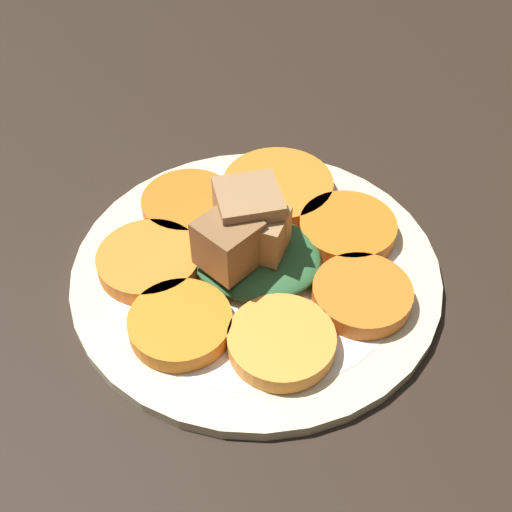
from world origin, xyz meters
The scene contains 11 objects.
table_slab centered at (0.00, 0.00, 1.00)cm, with size 120.00×120.00×2.00cm, color black.
plate centered at (0.00, 0.00, 2.52)cm, with size 28.43×28.43×1.05cm.
carrot_slice_0 centered at (1.15, -8.61, 3.79)cm, with size 9.41×9.41×1.38cm, color orange.
carrot_slice_1 centered at (7.46, -3.95, 3.79)cm, with size 7.71×7.71×1.38cm, color orange.
carrot_slice_2 centered at (7.59, 3.00, 3.79)cm, with size 7.92×7.92×1.38cm, color orange.
carrot_slice_3 centered at (2.80, 7.68, 3.79)cm, with size 7.31×7.31×1.38cm, color orange.
carrot_slice_4 centered at (-4.30, 6.68, 3.79)cm, with size 7.44×7.44×1.38cm, color orange.
carrot_slice_5 centered at (-8.46, 0.70, 3.79)cm, with size 7.27×7.27×1.38cm, color orange.
carrot_slice_6 centered at (-5.74, -5.68, 3.79)cm, with size 7.76×7.76×1.38cm, color orange.
center_pile centered at (0.38, 0.14, 5.66)cm, with size 9.99×9.12×6.53cm.
fork centered at (-1.32, -7.57, 3.30)cm, with size 17.04×5.04×0.40cm.
Camera 1 is at (-11.61, 31.60, 39.39)cm, focal length 45.00 mm.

